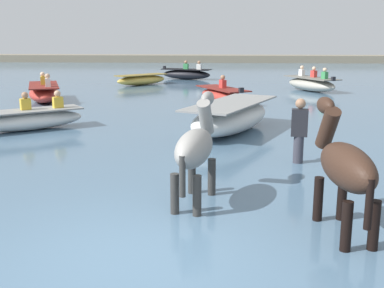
{
  "coord_description": "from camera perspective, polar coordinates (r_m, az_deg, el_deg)",
  "views": [
    {
      "loc": [
        0.96,
        -5.09,
        2.86
      ],
      "look_at": [
        0.46,
        3.85,
        0.83
      ],
      "focal_mm": 45.62,
      "sensor_mm": 36.0,
      "label": 1
    }
  ],
  "objects": [
    {
      "name": "boat_distant_east",
      "position": [
        19.53,
        -16.92,
        5.75
      ],
      "size": [
        2.13,
        3.33,
        1.12
      ],
      "color": "#BC382D",
      "rests_on": "water_surface"
    },
    {
      "name": "person_spectator_far",
      "position": [
        9.9,
        12.4,
        0.84
      ],
      "size": [
        0.35,
        0.25,
        1.63
      ],
      "color": "#383842",
      "rests_on": "ground"
    },
    {
      "name": "ground_plane",
      "position": [
        5.92,
        -6.79,
        -16.27
      ],
      "size": [
        120.0,
        120.0,
        0.0
      ],
      "primitive_type": "plane",
      "color": "#666051"
    },
    {
      "name": "boat_mid_channel",
      "position": [
        27.93,
        -0.66,
        8.19
      ],
      "size": [
        3.04,
        1.9,
        1.06
      ],
      "color": "black",
      "rests_on": "water_surface"
    },
    {
      "name": "boat_far_offshore",
      "position": [
        24.95,
        -5.93,
        7.48
      ],
      "size": [
        2.65,
        2.57,
        0.52
      ],
      "color": "gold",
      "rests_on": "water_surface"
    },
    {
      "name": "horse_trailing_dark_bay",
      "position": [
        6.5,
        17.41,
        -2.78
      ],
      "size": [
        0.68,
        1.85,
        2.0
      ],
      "color": "#382319",
      "rests_on": "ground"
    },
    {
      "name": "boat_far_inshore",
      "position": [
        13.8,
        -18.65,
        2.72
      ],
      "size": [
        2.97,
        2.5,
        1.02
      ],
      "color": "silver",
      "rests_on": "water_surface"
    },
    {
      "name": "boat_distant_west",
      "position": [
        22.8,
        13.77,
        6.85
      ],
      "size": [
        2.33,
        3.14,
        1.09
      ],
      "color": "#B2AD9E",
      "rests_on": "water_surface"
    },
    {
      "name": "boat_mid_outer",
      "position": [
        18.28,
        3.58,
        5.7
      ],
      "size": [
        2.17,
        2.89,
        1.04
      ],
      "color": "#BC382D",
      "rests_on": "water_surface"
    },
    {
      "name": "boat_near_starboard",
      "position": [
        12.85,
        4.58,
        3.14
      ],
      "size": [
        2.79,
        4.09,
        0.78
      ],
      "color": "silver",
      "rests_on": "water_surface"
    },
    {
      "name": "water_surface",
      "position": [
        15.36,
        -0.42,
        2.66
      ],
      "size": [
        90.0,
        90.0,
        0.33
      ],
      "primitive_type": "cube",
      "color": "slate",
      "rests_on": "ground"
    },
    {
      "name": "horse_lead_grey",
      "position": [
        7.33,
        0.42,
        -0.71
      ],
      "size": [
        0.74,
        1.8,
        1.95
      ],
      "color": "gray",
      "rests_on": "ground"
    },
    {
      "name": "far_shoreline",
      "position": [
        44.95,
        2.0,
        9.74
      ],
      "size": [
        80.0,
        2.4,
        0.98
      ],
      "primitive_type": "cube",
      "color": "gray",
      "rests_on": "ground"
    }
  ]
}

